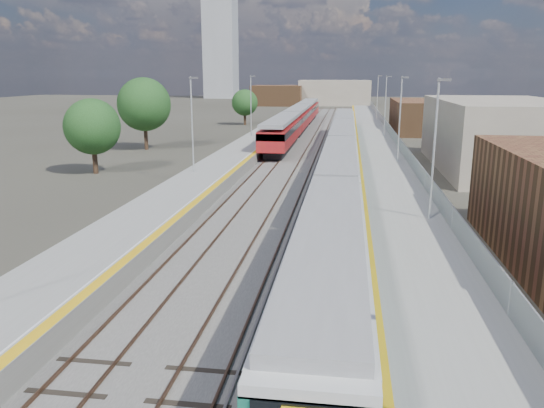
# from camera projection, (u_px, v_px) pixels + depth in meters

# --- Properties ---
(ground) EXTENTS (320.00, 320.00, 0.00)m
(ground) POSITION_uv_depth(u_px,v_px,m) (328.00, 157.00, 57.05)
(ground) COLOR #47443A
(ground) RESTS_ON ground
(ballast_bed) EXTENTS (10.50, 155.00, 0.06)m
(ballast_bed) POSITION_uv_depth(u_px,v_px,m) (309.00, 153.00, 59.76)
(ballast_bed) COLOR #565451
(ballast_bed) RESTS_ON ground
(tracks) EXTENTS (8.96, 160.00, 0.17)m
(tracks) POSITION_uv_depth(u_px,v_px,m) (315.00, 150.00, 61.27)
(tracks) COLOR #4C3323
(tracks) RESTS_ON ground
(platform_right) EXTENTS (4.70, 155.00, 8.52)m
(platform_right) POSITION_uv_depth(u_px,v_px,m) (377.00, 150.00, 58.60)
(platform_right) COLOR slate
(platform_right) RESTS_ON ground
(platform_left) EXTENTS (4.30, 155.00, 8.52)m
(platform_left) POSITION_uv_depth(u_px,v_px,m) (249.00, 148.00, 60.57)
(platform_left) COLOR slate
(platform_left) RESTS_ON ground
(buildings) EXTENTS (72.00, 185.50, 40.00)m
(buildings) POSITION_uv_depth(u_px,v_px,m) (274.00, 66.00, 142.16)
(buildings) COLOR brown
(buildings) RESTS_ON ground
(green_train) EXTENTS (2.69, 74.89, 2.96)m
(green_train) POSITION_uv_depth(u_px,v_px,m) (341.00, 153.00, 45.70)
(green_train) COLOR black
(green_train) RESTS_ON ground
(red_train) EXTENTS (2.93, 59.32, 3.69)m
(red_train) POSITION_uv_depth(u_px,v_px,m) (298.00, 118.00, 80.65)
(red_train) COLOR black
(red_train) RESTS_ON ground
(tree_a) EXTENTS (4.91, 4.91, 6.66)m
(tree_a) POSITION_uv_depth(u_px,v_px,m) (92.00, 127.00, 46.64)
(tree_a) COLOR #382619
(tree_a) RESTS_ON ground
(tree_b) EXTENTS (6.17, 6.17, 8.36)m
(tree_b) POSITION_uv_depth(u_px,v_px,m) (144.00, 104.00, 61.48)
(tree_b) COLOR #382619
(tree_b) RESTS_ON ground
(tree_c) EXTENTS (4.53, 4.53, 6.14)m
(tree_c) POSITION_uv_depth(u_px,v_px,m) (245.00, 103.00, 92.24)
(tree_c) COLOR #382619
(tree_c) RESTS_ON ground
(tree_d) EXTENTS (3.91, 3.91, 5.30)m
(tree_d) POSITION_uv_depth(u_px,v_px,m) (534.00, 122.00, 61.38)
(tree_d) COLOR #382619
(tree_d) RESTS_ON ground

